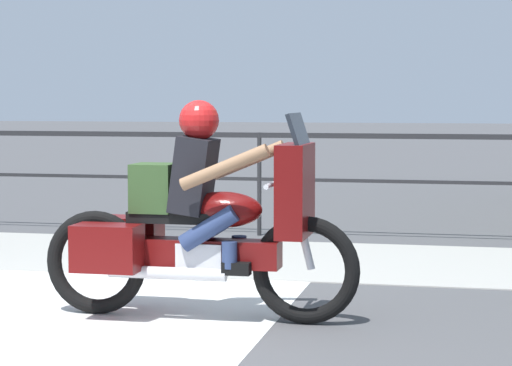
{
  "coord_description": "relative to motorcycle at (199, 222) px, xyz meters",
  "views": [
    {
      "loc": [
        2.41,
        -6.33,
        1.61
      ],
      "look_at": [
        0.72,
        1.51,
        0.93
      ],
      "focal_mm": 70.0,
      "sensor_mm": 36.0,
      "label": 1
    }
  ],
  "objects": [
    {
      "name": "motorcycle",
      "position": [
        0.0,
        0.0,
        0.0
      ],
      "size": [
        2.36,
        0.76,
        1.6
      ],
      "rotation": [
        0.0,
        0.0,
        -0.01
      ],
      "color": "black",
      "rests_on": "ground"
    },
    {
      "name": "ground_plane",
      "position": [
        -0.49,
        -0.61,
        -0.71
      ],
      "size": [
        120.0,
        120.0,
        0.0
      ],
      "primitive_type": "plane",
      "color": "#4C4C4F"
    },
    {
      "name": "sidewalk_band",
      "position": [
        -0.49,
        2.79,
        -0.71
      ],
      "size": [
        44.0,
        2.4,
        0.01
      ],
      "primitive_type": "cube",
      "color": "#A8A59E",
      "rests_on": "ground"
    },
    {
      "name": "fence_railing",
      "position": [
        -0.49,
        4.45,
        0.24
      ],
      "size": [
        36.0,
        0.05,
        1.21
      ],
      "color": "#232326",
      "rests_on": "ground"
    }
  ]
}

